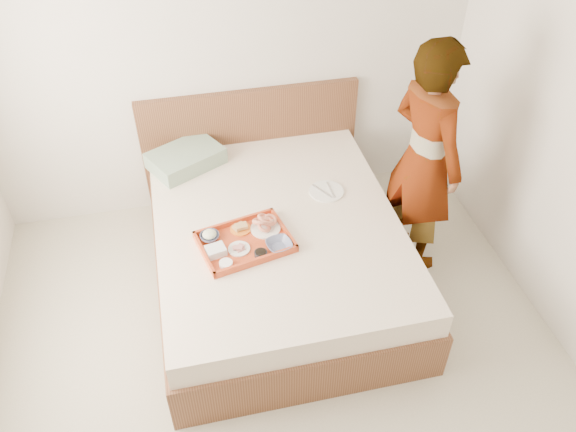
# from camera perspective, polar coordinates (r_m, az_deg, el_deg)

# --- Properties ---
(ground) EXTENTS (3.50, 4.00, 0.01)m
(ground) POSITION_cam_1_polar(r_m,az_deg,el_deg) (3.49, 0.43, -18.23)
(ground) COLOR beige
(ground) RESTS_ON ground
(wall_back) EXTENTS (3.50, 0.01, 2.60)m
(wall_back) POSITION_cam_1_polar(r_m,az_deg,el_deg) (4.12, -6.07, 16.46)
(wall_back) COLOR silver
(wall_back) RESTS_ON ground
(bed) EXTENTS (1.65, 2.00, 0.53)m
(bed) POSITION_cam_1_polar(r_m,az_deg,el_deg) (3.91, -1.04, -3.43)
(bed) COLOR brown
(bed) RESTS_ON ground
(headboard) EXTENTS (1.65, 0.06, 0.95)m
(headboard) POSITION_cam_1_polar(r_m,az_deg,el_deg) (4.52, -3.65, 6.94)
(headboard) COLOR brown
(headboard) RESTS_ON ground
(pillow) EXTENTS (0.60, 0.53, 0.12)m
(pillow) POSITION_cam_1_polar(r_m,az_deg,el_deg) (4.24, -10.04, 5.64)
(pillow) COLOR #8BA885
(pillow) RESTS_ON bed
(tray) EXTENTS (0.62, 0.50, 0.05)m
(tray) POSITION_cam_1_polar(r_m,az_deg,el_deg) (3.56, -4.27, -2.53)
(tray) COLOR #D04A1C
(tray) RESTS_ON bed
(prawn_plate) EXTENTS (0.22, 0.22, 0.01)m
(prawn_plate) POSITION_cam_1_polar(r_m,az_deg,el_deg) (3.64, -2.23, -1.24)
(prawn_plate) COLOR white
(prawn_plate) RESTS_ON tray
(navy_bowl_big) EXTENTS (0.18, 0.18, 0.04)m
(navy_bowl_big) POSITION_cam_1_polar(r_m,az_deg,el_deg) (3.52, -0.90, -2.86)
(navy_bowl_big) COLOR navy
(navy_bowl_big) RESTS_ON tray
(sauce_dish) EXTENTS (0.09, 0.09, 0.03)m
(sauce_dish) POSITION_cam_1_polar(r_m,az_deg,el_deg) (3.47, -2.70, -3.74)
(sauce_dish) COLOR black
(sauce_dish) RESTS_ON tray
(meat_plate) EXTENTS (0.16, 0.16, 0.01)m
(meat_plate) POSITION_cam_1_polar(r_m,az_deg,el_deg) (3.52, -4.84, -3.25)
(meat_plate) COLOR white
(meat_plate) RESTS_ON tray
(bread_plate) EXTENTS (0.16, 0.16, 0.01)m
(bread_plate) POSITION_cam_1_polar(r_m,az_deg,el_deg) (3.65, -4.70, -1.28)
(bread_plate) COLOR orange
(bread_plate) RESTS_ON tray
(salad_bowl) EXTENTS (0.14, 0.14, 0.04)m
(salad_bowl) POSITION_cam_1_polar(r_m,az_deg,el_deg) (3.60, -7.71, -2.03)
(salad_bowl) COLOR navy
(salad_bowl) RESTS_ON tray
(plastic_tub) EXTENTS (0.13, 0.12, 0.05)m
(plastic_tub) POSITION_cam_1_polar(r_m,az_deg,el_deg) (3.50, -7.13, -3.42)
(plastic_tub) COLOR silver
(plastic_tub) RESTS_ON tray
(cheese_round) EXTENTS (0.09, 0.09, 0.03)m
(cheese_round) POSITION_cam_1_polar(r_m,az_deg,el_deg) (3.43, -6.13, -4.72)
(cheese_round) COLOR white
(cheese_round) RESTS_ON tray
(dinner_plate) EXTENTS (0.28, 0.28, 0.01)m
(dinner_plate) POSITION_cam_1_polar(r_m,az_deg,el_deg) (3.96, 3.81, 2.44)
(dinner_plate) COLOR white
(dinner_plate) RESTS_ON bed
(person) EXTENTS (0.56, 0.70, 1.66)m
(person) POSITION_cam_1_polar(r_m,az_deg,el_deg) (3.84, 13.28, 5.41)
(person) COLOR white
(person) RESTS_ON ground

